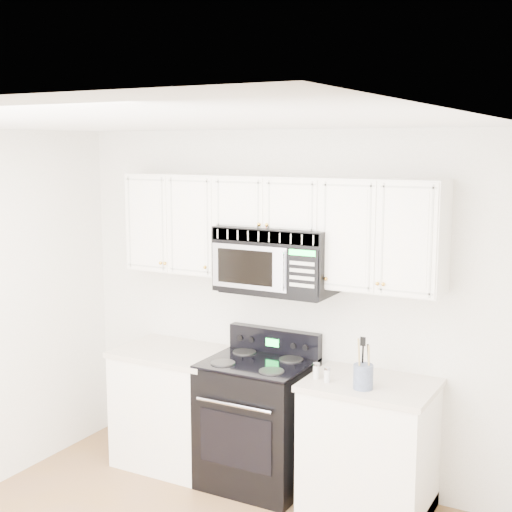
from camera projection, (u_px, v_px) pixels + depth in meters
The scene contains 9 objects.
room at pixel (141, 368), 3.83m from camera, with size 3.51×3.51×2.61m.
base_cabinet_left at pixel (175, 410), 5.59m from camera, with size 0.86×0.65×0.92m.
base_cabinet_right at pixel (369, 452), 4.84m from camera, with size 0.86×0.65×0.92m.
range at pixel (258, 421), 5.23m from camera, with size 0.75×0.68×1.12m.
upper_cabinets at pixel (275, 223), 5.11m from camera, with size 2.44×0.37×0.75m.
microwave at pixel (277, 259), 5.08m from camera, with size 0.84×0.47×0.46m.
utensil_crock at pixel (363, 376), 4.61m from camera, with size 0.13×0.13×0.34m.
shaker_salt at pixel (316, 371), 4.82m from camera, with size 0.05×0.05×0.11m.
shaker_pepper at pixel (327, 375), 4.75m from camera, with size 0.04×0.04×0.10m.
Camera 1 is at (2.31, -2.95, 2.48)m, focal length 50.00 mm.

